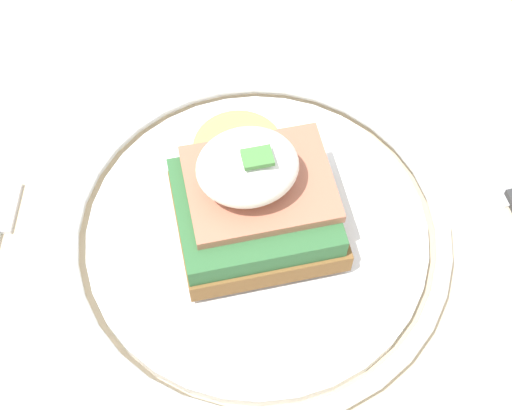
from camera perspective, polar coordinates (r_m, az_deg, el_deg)
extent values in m
cube|color=#C6B28E|center=(0.46, -4.48, -4.40)|extent=(0.97, 0.82, 0.03)
cylinder|color=#C6B28E|center=(1.05, 17.25, 8.16)|extent=(0.06, 0.06, 0.71)
cylinder|color=white|center=(0.44, 0.00, -1.97)|extent=(0.21, 0.21, 0.01)
torus|color=white|center=(0.44, 0.00, -1.65)|extent=(0.24, 0.24, 0.01)
cube|color=brown|center=(0.43, 0.00, -0.80)|extent=(0.09, 0.08, 0.02)
cube|color=#2D6033|center=(0.41, -0.14, -0.06)|extent=(0.09, 0.08, 0.02)
cube|color=#AD664C|center=(0.41, 0.28, 1.73)|extent=(0.08, 0.07, 0.01)
ellipsoid|color=white|center=(0.39, -0.68, 3.06)|extent=(0.06, 0.05, 0.03)
cylinder|color=#E5C656|center=(0.46, -1.43, 4.60)|extent=(0.06, 0.06, 0.00)
cube|color=#47843D|center=(0.37, 0.00, 4.26)|extent=(0.02, 0.01, 0.00)
cube|color=silver|center=(0.48, -19.82, -0.20)|extent=(0.03, 0.04, 0.00)
cube|color=silver|center=(0.51, 17.84, 4.95)|extent=(0.02, 0.10, 0.00)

